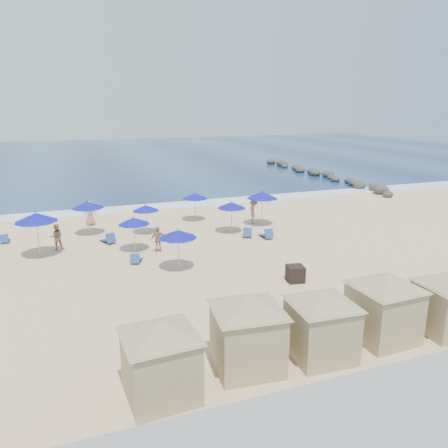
{
  "coord_description": "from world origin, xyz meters",
  "views": [
    {
      "loc": [
        -5.44,
        -20.83,
        8.49
      ],
      "look_at": [
        3.4,
        3.0,
        1.55
      ],
      "focal_mm": 35.0,
      "sensor_mm": 36.0,
      "label": 1
    }
  ],
  "objects": [
    {
      "name": "beach_chair_1",
      "position": [
        -9.33,
        9.0,
        0.21
      ],
      "size": [
        0.5,
        1.12,
        0.61
      ],
      "color": "navy",
      "rests_on": "ground"
    },
    {
      "name": "cabana_4",
      "position": [
        7.87,
        -9.45,
        1.52
      ],
      "size": [
        4.22,
        4.22,
        2.65
      ],
      "color": "tan",
      "rests_on": "ground"
    },
    {
      "name": "cabana_2",
      "position": [
        2.39,
        -9.31,
        1.57
      ],
      "size": [
        4.35,
        4.35,
        2.73
      ],
      "color": "tan",
      "rests_on": "ground"
    },
    {
      "name": "umbrella_4",
      "position": [
        -4.11,
        8.95,
        2.06
      ],
      "size": [
        2.09,
        2.09,
        2.38
      ],
      "color": "#A5A8AD",
      "rests_on": "ground"
    },
    {
      "name": "umbrella_3",
      "position": [
        -7.12,
        5.3,
        2.35
      ],
      "size": [
        2.39,
        2.39,
        2.72
      ],
      "color": "#A5A8AD",
      "rests_on": "ground"
    },
    {
      "name": "umbrella_9",
      "position": [
        3.68,
        10.03,
        1.91
      ],
      "size": [
        1.94,
        1.94,
        2.2
      ],
      "color": "#A5A8AD",
      "rests_on": "ground"
    },
    {
      "name": "cabana_1",
      "position": [
        -0.25,
        -9.03,
        1.65
      ],
      "size": [
        4.56,
        4.56,
        2.88
      ],
      "color": "tan",
      "rests_on": "ground"
    },
    {
      "name": "seawall",
      "position": [
        0.0,
        -13.5,
        0.65
      ],
      "size": [
        160.0,
        6.1,
        1.22
      ],
      "color": "gray",
      "rests_on": "ground"
    },
    {
      "name": "umbrella_8",
      "position": [
        5.07,
        6.05,
        1.94
      ],
      "size": [
        1.97,
        1.97,
        2.24
      ],
      "color": "#A5A8AD",
      "rests_on": "ground"
    },
    {
      "name": "beach_chair_5",
      "position": [
        6.78,
        4.01,
        0.25
      ],
      "size": [
        0.61,
        1.31,
        0.71
      ],
      "color": "navy",
      "rests_on": "ground"
    },
    {
      "name": "beachgoer_4",
      "position": [
        -3.87,
        11.46,
        0.9
      ],
      "size": [
        0.96,
        0.72,
        1.79
      ],
      "primitive_type": "imported",
      "rotation": [
        0.0,
        0.0,
        2.96
      ],
      "color": "#AD7860",
      "rests_on": "ground"
    },
    {
      "name": "trash_bin",
      "position": [
        4.93,
        -3.08,
        0.4
      ],
      "size": [
        0.94,
        0.94,
        0.81
      ],
      "primitive_type": "cube",
      "rotation": [
        0.0,
        0.0,
        -0.18
      ],
      "color": "black",
      "rests_on": "ground"
    },
    {
      "name": "beachgoer_3",
      "position": [
        7.45,
        7.67,
        0.91
      ],
      "size": [
        1.06,
        1.34,
        1.82
      ],
      "primitive_type": "imported",
      "rotation": [
        0.0,
        0.0,
        1.19
      ],
      "color": "#AD7860",
      "rests_on": "ground"
    },
    {
      "name": "beachgoer_1",
      "position": [
        -6.16,
        6.32,
        0.8
      ],
      "size": [
        0.79,
        0.62,
        1.6
      ],
      "primitive_type": "imported",
      "rotation": [
        0.0,
        0.0,
        3.15
      ],
      "color": "#AD7860",
      "rests_on": "ground"
    },
    {
      "name": "umbrella_5",
      "position": [
        -1.77,
        4.42,
        1.87
      ],
      "size": [
        1.89,
        1.89,
        2.15
      ],
      "color": "#A5A8AD",
      "rests_on": "ground"
    },
    {
      "name": "beach_chair_2",
      "position": [
        -3.12,
        6.57,
        0.25
      ],
      "size": [
        0.99,
        1.43,
        0.72
      ],
      "color": "navy",
      "rests_on": "ground"
    },
    {
      "name": "rock_jetty",
      "position": [
        24.01,
        24.9,
        0.36
      ],
      "size": [
        2.56,
        26.66,
        0.96
      ],
      "color": "#2E2A26",
      "rests_on": "ground"
    },
    {
      "name": "beach_chair_4",
      "position": [
        5.74,
        4.78,
        0.25
      ],
      "size": [
        1.04,
        1.41,
        0.71
      ],
      "color": "navy",
      "rests_on": "ground"
    },
    {
      "name": "cabana_3",
      "position": [
        5.22,
        -9.08,
        1.63
      ],
      "size": [
        4.55,
        4.55,
        2.85
      ],
      "color": "tan",
      "rests_on": "ground"
    },
    {
      "name": "surf_line",
      "position": [
        0.0,
        15.5,
        0.04
      ],
      "size": [
        160.0,
        2.5,
        0.08
      ],
      "primitive_type": "cube",
      "color": "white",
      "rests_on": "ground"
    },
    {
      "name": "ground",
      "position": [
        0.0,
        0.0,
        0.0
      ],
      "size": [
        160.0,
        160.0,
        0.0
      ],
      "primitive_type": "plane",
      "color": "#DBB88B",
      "rests_on": "ground"
    },
    {
      "name": "beach_chair_3",
      "position": [
        -2.07,
        2.35,
        0.22
      ],
      "size": [
        0.89,
        1.24,
        0.63
      ],
      "color": "navy",
      "rests_on": "ground"
    },
    {
      "name": "ocean",
      "position": [
        0.0,
        55.0,
        0.03
      ],
      "size": [
        160.0,
        80.0,
        0.06
      ],
      "primitive_type": "cube",
      "color": "navy",
      "rests_on": "ground"
    },
    {
      "name": "umbrella_10",
      "position": [
        7.87,
        7.1,
        2.24
      ],
      "size": [
        2.27,
        2.27,
        2.58
      ],
      "color": "#A5A8AD",
      "rests_on": "ground"
    },
    {
      "name": "umbrella_7",
      "position": [
        -0.45,
        7.83,
        1.8
      ],
      "size": [
        1.83,
        1.83,
        2.08
      ],
      "color": "#A5A8AD",
      "rests_on": "ground"
    },
    {
      "name": "umbrella_6",
      "position": [
        -0.1,
        0.5,
        1.99
      ],
      "size": [
        2.01,
        2.01,
        2.29
      ],
      "color": "#A5A8AD",
      "rests_on": "ground"
    },
    {
      "name": "beachgoer_2",
      "position": [
        -0.49,
        3.76,
        0.78
      ],
      "size": [
        0.93,
        0.41,
        1.56
      ],
      "primitive_type": "imported",
      "rotation": [
        0.0,
        0.0,
        3.18
      ],
      "color": "#AD7860",
      "rests_on": "ground"
    },
    {
      "name": "cabana_0",
      "position": [
        -3.25,
        -9.51,
        1.58
      ],
      "size": [
        4.38,
        4.38,
        2.75
      ],
      "color": "tan",
      "rests_on": "ground"
    }
  ]
}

